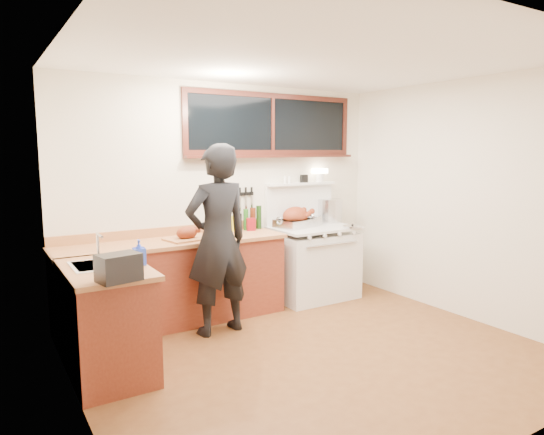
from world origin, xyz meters
TOP-DOWN VIEW (x-y plane):
  - ground_plane at (0.00, 0.00)m, footprint 4.00×3.50m
  - room_shell at (0.00, 0.00)m, footprint 4.10×3.60m
  - counter_back at (-0.80, 1.45)m, footprint 2.44×0.64m
  - counter_left at (-1.70, 0.62)m, footprint 0.64×1.09m
  - sink_unit at (-1.68, 0.70)m, footprint 0.50×0.45m
  - vintage_stove at (1.00, 1.41)m, footprint 1.02×0.74m
  - back_window at (0.60, 1.72)m, footprint 2.32×0.13m
  - left_doorway at (-1.99, -0.55)m, footprint 0.02×1.04m
  - knife_strip at (0.10, 1.73)m, footprint 0.46×0.03m
  - man at (-0.52, 0.96)m, footprint 0.73×0.52m
  - soap_bottle at (-1.43, 0.53)m, footprint 0.10×0.10m
  - toaster at (-1.70, 0.12)m, footprint 0.32×0.25m
  - cutting_board at (-0.66, 1.39)m, footprint 0.48×0.39m
  - roast_turkey at (0.79, 1.49)m, footprint 0.52×0.44m
  - stockpot at (1.43, 1.63)m, footprint 0.40×0.40m
  - saucepan at (1.12, 1.51)m, footprint 0.16×0.27m
  - pot_lid at (1.37, 1.11)m, footprint 0.29×0.29m
  - coffee_tin at (0.20, 1.56)m, footprint 0.12×0.10m
  - pitcher at (-0.31, 1.56)m, footprint 0.10×0.10m
  - bottle_cluster at (0.08, 1.63)m, footprint 0.60×0.07m

SIDE VIEW (x-z plane):
  - ground_plane at x=0.00m, z-range -0.02..0.00m
  - counter_left at x=-1.70m, z-range 0.00..0.90m
  - counter_back at x=-0.80m, z-range -0.05..0.95m
  - vintage_stove at x=1.00m, z-range -0.33..1.27m
  - sink_unit at x=-1.68m, z-range 0.66..1.03m
  - pot_lid at x=1.37m, z-range 0.89..0.93m
  - man at x=-0.52m, z-range 0.00..1.90m
  - cutting_board at x=-0.66m, z-range 0.88..1.03m
  - saucepan at x=1.12m, z-range 0.90..1.01m
  - coffee_tin at x=0.20m, z-range 0.90..1.05m
  - pitcher at x=-0.31m, z-range 0.90..1.05m
  - toaster at x=-1.70m, z-range 0.90..1.10m
  - roast_turkey at x=0.79m, z-range 0.88..1.13m
  - soap_bottle at x=-1.43m, z-range 0.90..1.11m
  - bottle_cluster at x=0.08m, z-range 0.88..1.18m
  - stockpot at x=1.43m, z-range 0.90..1.20m
  - left_doorway at x=-1.99m, z-range 0.00..2.17m
  - knife_strip at x=0.10m, z-range 1.17..1.45m
  - room_shell at x=0.00m, z-range 0.32..2.97m
  - back_window at x=0.60m, z-range 1.68..2.45m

